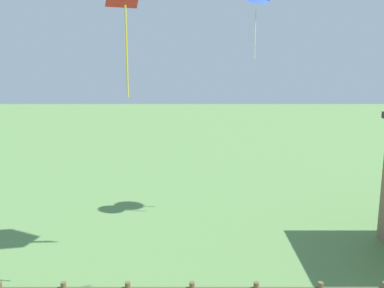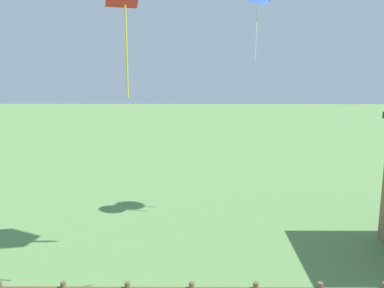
{
  "view_description": "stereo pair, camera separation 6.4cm",
  "coord_description": "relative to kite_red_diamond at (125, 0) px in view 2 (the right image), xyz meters",
  "views": [
    {
      "loc": [
        0.0,
        -2.35,
        6.69
      ],
      "look_at": [
        0.0,
        9.56,
        4.27
      ],
      "focal_mm": 40.0,
      "sensor_mm": 36.0,
      "label": 1
    },
    {
      "loc": [
        0.07,
        -2.35,
        6.69
      ],
      "look_at": [
        0.0,
        9.56,
        4.27
      ],
      "focal_mm": 40.0,
      "sensor_mm": 36.0,
      "label": 2
    }
  ],
  "objects": [
    {
      "name": "kite_red_diamond",
      "position": [
        0.0,
        0.0,
        0.0
      ],
      "size": [
        1.07,
        0.98,
        3.36
      ],
      "color": "red"
    }
  ]
}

